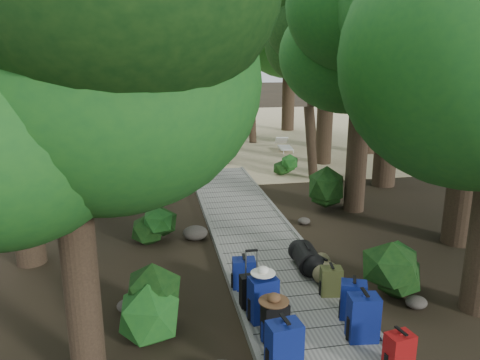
{
  "coord_description": "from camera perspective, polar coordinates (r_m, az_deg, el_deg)",
  "views": [
    {
      "loc": [
        -2.27,
        -9.52,
        4.21
      ],
      "look_at": [
        -0.04,
        2.09,
        1.0
      ],
      "focal_mm": 35.0,
      "sensor_mm": 36.0,
      "label": 1
    }
  ],
  "objects": [
    {
      "name": "ground",
      "position": [
        10.65,
        2.37,
        -8.09
      ],
      "size": [
        120.0,
        120.0,
        0.0
      ],
      "primitive_type": "plane",
      "color": "black",
      "rests_on": "ground"
    },
    {
      "name": "sand_beach",
      "position": [
        25.96,
        -5.71,
        5.8
      ],
      "size": [
        40.0,
        22.0,
        0.02
      ],
      "primitive_type": "cube",
      "color": "#D3B88E",
      "rests_on": "ground"
    },
    {
      "name": "boardwalk",
      "position": [
        11.54,
        1.24,
        -5.9
      ],
      "size": [
        2.0,
        12.0,
        0.12
      ],
      "primitive_type": "cube",
      "color": "gray",
      "rests_on": "ground"
    },
    {
      "name": "backpack_left_a",
      "position": [
        6.48,
        5.4,
        -19.48
      ],
      "size": [
        0.48,
        0.36,
        0.82
      ],
      "primitive_type": null,
      "rotation": [
        0.0,
        0.0,
        0.13
      ],
      "color": "navy",
      "rests_on": "boardwalk"
    },
    {
      "name": "backpack_left_b",
      "position": [
        7.11,
        4.29,
        -16.67
      ],
      "size": [
        0.39,
        0.3,
        0.68
      ],
      "primitive_type": null,
      "rotation": [
        0.0,
        0.0,
        0.11
      ],
      "color": "black",
      "rests_on": "boardwalk"
    },
    {
      "name": "backpack_left_c",
      "position": [
        7.57,
        2.82,
        -14.01
      ],
      "size": [
        0.48,
        0.38,
        0.8
      ],
      "primitive_type": null,
      "rotation": [
        0.0,
        0.0,
        0.18
      ],
      "color": "navy",
      "rests_on": "boardwalk"
    },
    {
      "name": "backpack_left_d",
      "position": [
        8.52,
        0.47,
        -11.16
      ],
      "size": [
        0.43,
        0.33,
        0.62
      ],
      "primitive_type": null,
      "rotation": [
        0.0,
        0.0,
        -0.1
      ],
      "color": "navy",
      "rests_on": "boardwalk"
    },
    {
      "name": "backpack_right_a",
      "position": [
        6.85,
        18.83,
        -19.15
      ],
      "size": [
        0.39,
        0.31,
        0.63
      ],
      "primitive_type": null,
      "rotation": [
        0.0,
        0.0,
        0.19
      ],
      "color": "maroon",
      "rests_on": "boardwalk"
    },
    {
      "name": "backpack_right_b",
      "position": [
        7.33,
        14.79,
        -15.66
      ],
      "size": [
        0.47,
        0.35,
        0.78
      ],
      "primitive_type": null,
      "rotation": [
        0.0,
        0.0,
        -0.12
      ],
      "color": "navy",
      "rests_on": "boardwalk"
    },
    {
      "name": "backpack_right_c",
      "position": [
        7.84,
        13.65,
        -13.83
      ],
      "size": [
        0.48,
        0.42,
        0.68
      ],
      "primitive_type": null,
      "rotation": [
        0.0,
        0.0,
        -0.4
      ],
      "color": "navy",
      "rests_on": "boardwalk"
    },
    {
      "name": "backpack_right_d",
      "position": [
        8.47,
        11.04,
        -11.85
      ],
      "size": [
        0.41,
        0.32,
        0.56
      ],
      "primitive_type": null,
      "rotation": [
        0.0,
        0.0,
        -0.17
      ],
      "color": "#3B431E",
      "rests_on": "boardwalk"
    },
    {
      "name": "duffel_right_khaki",
      "position": [
        9.09,
        9.94,
        -10.49
      ],
      "size": [
        0.53,
        0.64,
        0.37
      ],
      "primitive_type": null,
      "rotation": [
        0.0,
        0.0,
        0.34
      ],
      "color": "brown",
      "rests_on": "boardwalk"
    },
    {
      "name": "duffel_right_black",
      "position": [
        9.32,
        8.1,
        -9.39
      ],
      "size": [
        0.53,
        0.78,
        0.47
      ],
      "primitive_type": null,
      "rotation": [
        0.0,
        0.0,
        -0.09
      ],
      "color": "black",
      "rests_on": "boardwalk"
    },
    {
      "name": "suitcase_on_boardwalk",
      "position": [
        7.94,
        1.38,
        -13.4
      ],
      "size": [
        0.38,
        0.23,
        0.58
      ],
      "primitive_type": null,
      "rotation": [
        0.0,
        0.0,
        0.07
      ],
      "color": "black",
      "rests_on": "boardwalk"
    },
    {
      "name": "lone_suitcase_on_sand",
      "position": [
        18.41,
        -1.97,
        3.04
      ],
      "size": [
        0.44,
        0.3,
        0.63
      ],
      "primitive_type": null,
      "rotation": [
        0.0,
        0.0,
        -0.19
      ],
      "color": "black",
      "rests_on": "sand_beach"
    },
    {
      "name": "hat_brown",
      "position": [
        6.86,
        4.17,
        -14.06
      ],
      "size": [
        0.44,
        0.44,
        0.13
      ],
      "primitive_type": null,
      "color": "#51351E",
      "rests_on": "backpack_left_b"
    },
    {
      "name": "hat_white",
      "position": [
        7.35,
        2.83,
        -10.84
      ],
      "size": [
        0.39,
        0.39,
        0.13
      ],
      "primitive_type": null,
      "color": "silver",
      "rests_on": "backpack_left_c"
    },
    {
      "name": "kayak",
      "position": [
        20.32,
        -14.77,
        3.22
      ],
      "size": [
        0.87,
        3.07,
        0.3
      ],
      "primitive_type": "ellipsoid",
      "rotation": [
        0.0,
        0.0,
        -0.07
      ],
      "color": "red",
      "rests_on": "sand_beach"
    },
    {
      "name": "sun_lounger",
      "position": [
        20.78,
        5.56,
        4.26
      ],
      "size": [
        0.75,
        1.77,
        0.55
      ],
      "primitive_type": null,
      "rotation": [
        0.0,
        0.0,
        -0.12
      ],
      "color": "silver",
      "rests_on": "sand_beach"
    },
    {
      "name": "tree_right_c",
      "position": [
        12.73,
        14.77,
        13.64
      ],
      "size": [
        4.59,
        4.59,
        7.95
      ],
      "primitive_type": null,
      "color": "black",
      "rests_on": "ground"
    },
    {
      "name": "tree_right_d",
      "position": [
        15.64,
        18.56,
        18.24
      ],
      "size": [
        5.72,
        5.72,
        10.49
      ],
      "primitive_type": null,
      "color": "black",
      "rests_on": "ground"
    },
    {
      "name": "tree_right_e",
      "position": [
        18.31,
        10.71,
        15.65
      ],
      "size": [
        4.93,
        4.93,
        8.87
      ],
      "primitive_type": null,
      "color": "black",
      "rests_on": "ground"
    },
    {
      "name": "tree_right_f",
      "position": [
        20.86,
        16.28,
        17.96
      ],
      "size": [
        6.08,
        6.08,
        10.86
      ],
      "primitive_type": null,
      "color": "black",
      "rests_on": "ground"
    },
    {
      "name": "tree_left_a",
      "position": [
        5.8,
        -20.29,
        4.4
      ],
      "size": [
        3.86,
        3.86,
        6.43
      ],
      "primitive_type": null,
      "color": "black",
      "rests_on": "ground"
    },
    {
      "name": "tree_left_b",
      "position": [
        9.94,
        -26.68,
        13.89
      ],
      "size": [
        4.73,
        4.73,
        8.51
      ],
      "primitive_type": null,
      "color": "black",
      "rests_on": "ground"
    },
    {
      "name": "tree_left_c",
      "position": [
        12.87,
        -18.59,
        12.46
      ],
      "size": [
        4.33,
        4.33,
        7.54
      ],
      "primitive_type": null,
      "color": "black",
      "rests_on": "ground"
    },
    {
      "name": "tree_back_a",
      "position": [
        24.53,
        -8.22,
        15.01
      ],
      "size": [
        4.85,
        4.85,
        8.4
      ],
      "primitive_type": null,
      "color": "black",
      "rests_on": "ground"
    },
    {
      "name": "tree_back_b",
      "position": [
        26.09,
        -1.63,
        17.78
      ],
      "size": [
        6.04,
        6.04,
        10.79
      ],
      "primitive_type": null,
      "color": "black",
      "rests_on": "ground"
    },
    {
      "name": "tree_back_c",
      "position": [
        26.41,
        6.11,
        16.8
      ],
      "size": [
        5.55,
        5.55,
        9.99
      ],
      "primitive_type": null,
      "color": "black",
      "rests_on": "ground"
    },
    {
      "name": "tree_back_d",
      "position": [
        24.8,
        -17.84,
        14.38
      ],
      "size": [
        5.0,
        5.0,
        8.33
      ],
      "primitive_type": null,
      "color": "black",
      "rests_on": "ground"
    },
    {
      "name": "palm_right_a",
      "position": [
        16.16,
        9.6,
        13.25
      ],
      "size": [
        4.37,
        4.37,
        7.44
      ],
      "primitive_type": null,
      "color": "#164212",
      "rests_on": "ground"
    },
    {
      "name": "palm_right_b",
      "position": [
        21.76,
        9.21,
        13.78
      ],
      "size": [
        3.88,
        3.88,
        7.49
      ],
      "primitive_type": null,
      "color": "#164212",
      "rests_on": "ground"
    },
    {
      "name": "palm_right_c",
      "position": [
        22.72,
        2.2,
        14.28
      ],
      "size": [
        4.85,
        4.85,
        7.71
      ],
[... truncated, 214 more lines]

